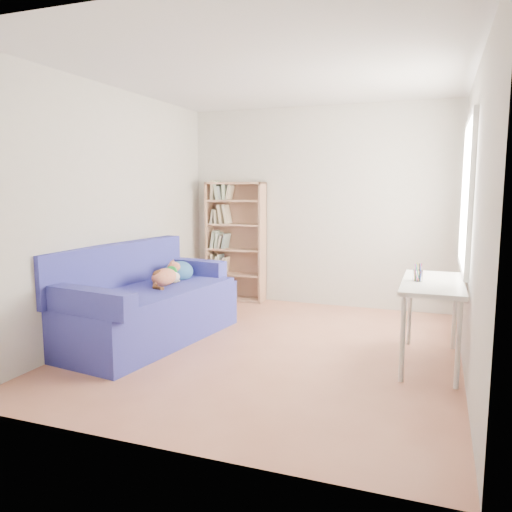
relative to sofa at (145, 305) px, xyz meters
The scene contains 6 objects.
ground 1.36m from the sofa, ahead, with size 4.00×4.00×0.00m, color #AD674E.
room_shell 1.90m from the sofa, ahead, with size 3.54×4.04×2.62m.
sofa is the anchor object (origin of this frame).
bookshelf 2.05m from the sofa, 84.74° to the left, with size 0.81×0.25×1.63m.
desk 2.80m from the sofa, ahead, with size 0.52×1.13×0.75m.
pen_cup 2.69m from the sofa, ahead, with size 0.09×0.09×0.16m.
Camera 1 is at (1.49, -4.45, 1.58)m, focal length 35.00 mm.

